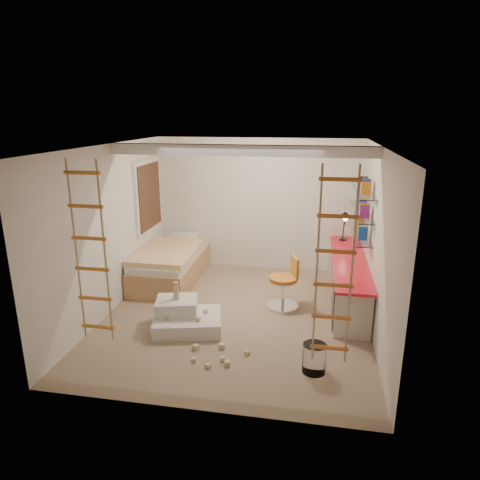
% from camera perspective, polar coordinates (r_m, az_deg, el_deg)
% --- Properties ---
extents(floor, '(4.50, 4.50, 0.00)m').
position_cam_1_polar(floor, '(6.79, -0.45, -10.07)').
color(floor, '#92785E').
rests_on(floor, ground).
extents(ceiling_beam, '(4.00, 0.18, 0.16)m').
position_cam_1_polar(ceiling_beam, '(6.38, 0.00, 11.87)').
color(ceiling_beam, white).
rests_on(ceiling_beam, ceiling).
extents(window_frame, '(0.06, 1.15, 1.35)m').
position_cam_1_polar(window_frame, '(8.22, -12.20, 5.72)').
color(window_frame, white).
rests_on(window_frame, wall_left).
extents(window_blind, '(0.02, 1.00, 1.20)m').
position_cam_1_polar(window_blind, '(8.20, -11.94, 5.72)').
color(window_blind, '#4C2D1E').
rests_on(window_blind, window_frame).
extents(rope_ladder_left, '(0.41, 0.04, 2.13)m').
position_cam_1_polar(rope_ladder_left, '(5.12, -19.30, -1.76)').
color(rope_ladder_left, orange).
rests_on(rope_ladder_left, ceiling).
extents(rope_ladder_right, '(0.41, 0.04, 2.13)m').
position_cam_1_polar(rope_ladder_right, '(4.49, 12.47, -3.74)').
color(rope_ladder_right, '#BD6120').
rests_on(rope_ladder_right, ceiling).
extents(waste_bin, '(0.29, 0.29, 0.36)m').
position_cam_1_polar(waste_bin, '(5.46, 9.87, -15.27)').
color(waste_bin, white).
rests_on(waste_bin, floor).
extents(desk, '(0.56, 2.80, 0.75)m').
position_cam_1_polar(desk, '(7.34, 14.16, -5.03)').
color(desk, red).
rests_on(desk, floor).
extents(shelves, '(0.25, 1.80, 0.71)m').
position_cam_1_polar(shelves, '(7.30, 15.84, 3.73)').
color(shelves, white).
rests_on(shelves, wall_right).
extents(bed, '(1.02, 2.00, 0.69)m').
position_cam_1_polar(bed, '(8.11, -9.19, -3.20)').
color(bed, '#AD7F51').
rests_on(bed, floor).
extents(task_lamp, '(0.14, 0.36, 0.57)m').
position_cam_1_polar(task_lamp, '(8.03, 13.79, 2.35)').
color(task_lamp, black).
rests_on(task_lamp, desk).
extents(swivel_chair, '(0.66, 0.66, 0.87)m').
position_cam_1_polar(swivel_chair, '(6.96, 5.94, -6.57)').
color(swivel_chair, '#C87326').
rests_on(swivel_chair, floor).
extents(play_platform, '(1.11, 0.95, 0.43)m').
position_cam_1_polar(play_platform, '(6.42, -7.39, -10.21)').
color(play_platform, silver).
rests_on(play_platform, floor).
extents(toy_blocks, '(1.28, 1.12, 0.70)m').
position_cam_1_polar(toy_blocks, '(5.97, -5.40, -11.76)').
color(toy_blocks, '#CCB284').
rests_on(toy_blocks, floor).
extents(books, '(0.14, 0.58, 0.92)m').
position_cam_1_polar(books, '(7.27, 15.91, 4.62)').
color(books, '#194CA5').
rests_on(books, shelves).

